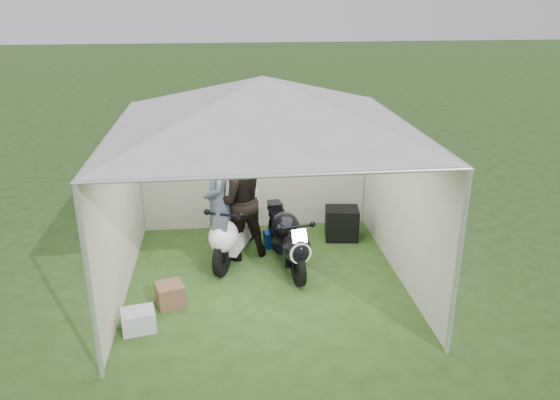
% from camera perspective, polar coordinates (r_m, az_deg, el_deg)
% --- Properties ---
extents(ground, '(80.00, 80.00, 0.00)m').
position_cam_1_polar(ground, '(8.24, -1.55, -8.28)').
color(ground, '#294818').
rests_on(ground, ground).
extents(canopy_tent, '(5.66, 5.66, 3.00)m').
position_cam_1_polar(canopy_tent, '(7.36, -1.77, 9.61)').
color(canopy_tent, silver).
rests_on(canopy_tent, ground).
extents(motorcycle_white, '(0.94, 1.83, 0.95)m').
position_cam_1_polar(motorcycle_white, '(8.65, -4.81, -2.94)').
color(motorcycle_white, black).
rests_on(motorcycle_white, ground).
extents(motorcycle_black, '(0.57, 1.79, 0.89)m').
position_cam_1_polar(motorcycle_black, '(8.32, 0.87, -4.12)').
color(motorcycle_black, black).
rests_on(motorcycle_black, ground).
extents(paddock_stand, '(0.38, 0.27, 0.26)m').
position_cam_1_polar(paddock_stand, '(9.19, -0.55, -4.07)').
color(paddock_stand, '#0E36B0').
rests_on(paddock_stand, ground).
extents(person_dark_jacket, '(1.12, 0.99, 1.93)m').
position_cam_1_polar(person_dark_jacket, '(8.57, -4.52, 0.02)').
color(person_dark_jacket, black).
rests_on(person_dark_jacket, ground).
extents(person_blue_jacket, '(0.48, 0.73, 1.98)m').
position_cam_1_polar(person_blue_jacket, '(8.42, -6.39, -0.27)').
color(person_blue_jacket, slate).
rests_on(person_blue_jacket, ground).
extents(equipment_box, '(0.61, 0.51, 0.55)m').
position_cam_1_polar(equipment_box, '(9.48, 6.47, -2.45)').
color(equipment_box, black).
rests_on(equipment_box, ground).
extents(crate_0, '(0.47, 0.40, 0.27)m').
position_cam_1_polar(crate_0, '(7.28, -14.57, -12.07)').
color(crate_0, silver).
rests_on(crate_0, ground).
extents(crate_1, '(0.44, 0.44, 0.32)m').
position_cam_1_polar(crate_1, '(7.69, -11.42, -9.67)').
color(crate_1, brown).
rests_on(crate_1, ground).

